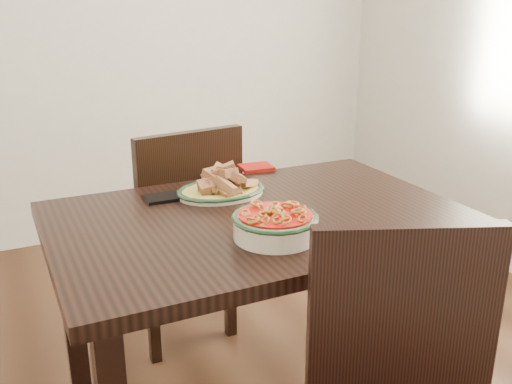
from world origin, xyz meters
name	(u,v)px	position (x,y,z in m)	size (l,w,h in m)	color
wall_back	(90,6)	(0.00, 1.75, 1.30)	(3.50, 0.10, 2.60)	beige
dining_table	(259,247)	(0.09, -0.12, 0.65)	(1.16, 0.78, 0.75)	black
chair_far	(180,225)	(0.05, 0.49, 0.50)	(0.47, 0.47, 0.89)	black
fish_plate	(221,181)	(0.06, 0.08, 0.79)	(0.27, 0.22, 0.11)	beige
noodle_bowl	(275,222)	(0.05, -0.30, 0.79)	(0.22, 0.22, 0.08)	#EEE2C9
smartphone	(170,197)	(-0.10, 0.12, 0.76)	(0.16, 0.08, 0.01)	black
napkin	(256,167)	(0.28, 0.29, 0.76)	(0.11, 0.10, 0.01)	maroon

